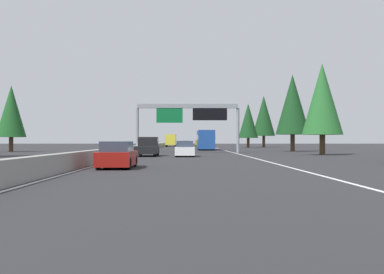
% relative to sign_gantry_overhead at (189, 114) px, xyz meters
% --- Properties ---
extents(ground_plane, '(320.00, 320.00, 0.00)m').
position_rel_sign_gantry_overhead_xyz_m(ground_plane, '(7.30, 6.04, -4.76)').
color(ground_plane, '#262628').
extents(median_barrier, '(180.00, 0.56, 0.90)m').
position_rel_sign_gantry_overhead_xyz_m(median_barrier, '(27.30, 6.34, -4.31)').
color(median_barrier, gray).
rests_on(median_barrier, ground).
extents(shoulder_stripe_right, '(160.00, 0.16, 0.01)m').
position_rel_sign_gantry_overhead_xyz_m(shoulder_stripe_right, '(17.30, -5.48, -4.75)').
color(shoulder_stripe_right, silver).
rests_on(shoulder_stripe_right, ground).
extents(shoulder_stripe_median, '(160.00, 0.16, 0.01)m').
position_rel_sign_gantry_overhead_xyz_m(shoulder_stripe_median, '(17.30, 5.79, -4.75)').
color(shoulder_stripe_median, silver).
rests_on(shoulder_stripe_median, ground).
extents(sign_gantry_overhead, '(0.50, 12.68, 5.98)m').
position_rel_sign_gantry_overhead_xyz_m(sign_gantry_overhead, '(0.00, 0.00, 0.00)').
color(sign_gantry_overhead, gray).
rests_on(sign_gantry_overhead, ground).
extents(sedan_far_left, '(4.40, 1.80, 1.47)m').
position_rel_sign_gantry_overhead_xyz_m(sedan_far_left, '(-31.49, 4.13, -4.07)').
color(sedan_far_left, maroon).
rests_on(sedan_far_left, ground).
extents(sedan_near_right, '(4.40, 1.80, 1.47)m').
position_rel_sign_gantry_overhead_xyz_m(sedan_near_right, '(-13.05, 0.48, -4.07)').
color(sedan_near_right, white).
rests_on(sedan_near_right, ground).
extents(sedan_far_right, '(4.40, 1.80, 1.47)m').
position_rel_sign_gantry_overhead_xyz_m(sedan_far_right, '(8.55, 0.70, -4.07)').
color(sedan_far_right, slate).
rests_on(sedan_far_right, ground).
extents(box_truck_distant_a, '(8.50, 2.40, 2.95)m').
position_rel_sign_gantry_overhead_xyz_m(box_truck_distant_a, '(55.51, 4.07, -3.15)').
color(box_truck_distant_a, gold).
rests_on(box_truck_distant_a, ground).
extents(minivan_mid_right, '(5.00, 1.95, 1.69)m').
position_rel_sign_gantry_overhead_xyz_m(minivan_mid_right, '(68.32, -2.96, -3.81)').
color(minivan_mid_right, '#AD931E').
rests_on(minivan_mid_right, ground).
extents(bus_far_center, '(11.50, 2.55, 3.10)m').
position_rel_sign_gantry_overhead_xyz_m(bus_far_center, '(18.35, -2.72, -3.04)').
color(bus_far_center, '#1E4793').
rests_on(bus_far_center, ground).
extents(pickup_mid_center, '(5.60, 2.00, 1.86)m').
position_rel_sign_gantry_overhead_xyz_m(pickup_mid_center, '(-11.44, 4.11, -3.84)').
color(pickup_mid_center, black).
rests_on(pickup_mid_center, ground).
extents(sedan_near_center, '(4.40, 1.80, 1.47)m').
position_rel_sign_gantry_overhead_xyz_m(sedan_near_center, '(41.98, 0.39, -4.07)').
color(sedan_near_center, red).
rests_on(sedan_near_center, ground).
extents(conifer_right_near, '(4.26, 4.26, 9.69)m').
position_rel_sign_gantry_overhead_xyz_m(conifer_right_near, '(-8.01, -14.02, 1.13)').
color(conifer_right_near, '#4C3823').
rests_on(conifer_right_near, ground).
extents(conifer_right_mid, '(4.73, 4.73, 10.74)m').
position_rel_sign_gantry_overhead_xyz_m(conifer_right_mid, '(7.81, -14.46, 1.77)').
color(conifer_right_mid, '#4C3823').
rests_on(conifer_right_mid, ground).
extents(conifer_right_far, '(4.10, 4.10, 9.31)m').
position_rel_sign_gantry_overhead_xyz_m(conifer_right_far, '(40.73, -12.58, 0.90)').
color(conifer_right_far, '#4C3823').
rests_on(conifer_right_far, ground).
extents(conifer_right_distant, '(5.17, 5.17, 11.76)m').
position_rel_sign_gantry_overhead_xyz_m(conifer_right_distant, '(49.84, -17.35, 2.39)').
color(conifer_right_distant, '#4C3823').
rests_on(conifer_right_distant, ground).
extents(conifer_left_mid, '(3.97, 3.97, 9.02)m').
position_rel_sign_gantry_overhead_xyz_m(conifer_left_mid, '(6.61, 24.15, 0.72)').
color(conifer_left_mid, '#4C3823').
rests_on(conifer_left_mid, ground).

